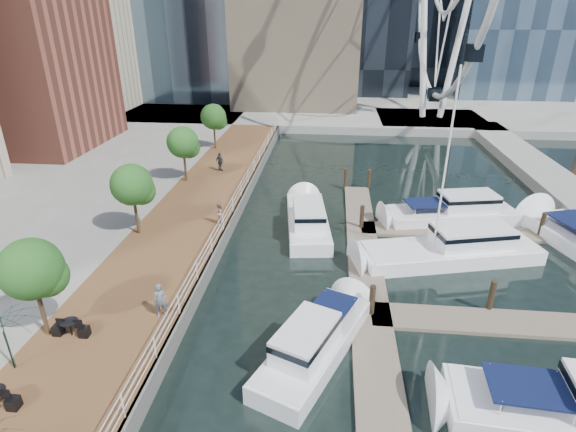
{
  "coord_description": "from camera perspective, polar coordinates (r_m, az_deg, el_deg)",
  "views": [
    {
      "loc": [
        0.7,
        -10.77,
        13.88
      ],
      "look_at": [
        -1.69,
        13.17,
        3.0
      ],
      "focal_mm": 28.0,
      "sensor_mm": 36.0,
      "label": 1
    }
  ],
  "objects": [
    {
      "name": "boardwalk",
      "position": [
        30.61,
        -13.42,
        -2.3
      ],
      "size": [
        6.0,
        60.0,
        1.0
      ],
      "primitive_type": "cube",
      "color": "brown",
      "rests_on": "ground"
    },
    {
      "name": "seawall",
      "position": [
        29.8,
        -7.94,
        -2.6
      ],
      "size": [
        0.25,
        60.0,
        1.0
      ],
      "primitive_type": "cube",
      "color": "#595954",
      "rests_on": "ground"
    },
    {
      "name": "land_far",
      "position": [
        113.56,
        5.55,
        17.46
      ],
      "size": [
        200.0,
        114.0,
        1.0
      ],
      "primitive_type": "cube",
      "color": "gray",
      "rests_on": "ground"
    },
    {
      "name": "pier",
      "position": [
        65.54,
        17.63,
        11.44
      ],
      "size": [
        14.0,
        12.0,
        1.0
      ],
      "primitive_type": "cube",
      "color": "gray",
      "rests_on": "ground"
    },
    {
      "name": "railing",
      "position": [
        29.37,
        -8.25,
        -0.81
      ],
      "size": [
        0.1,
        60.0,
        1.05
      ],
      "primitive_type": null,
      "color": "white",
      "rests_on": "boardwalk"
    },
    {
      "name": "floating_docks",
      "position": [
        25.74,
        21.42,
        -8.91
      ],
      "size": [
        16.0,
        34.0,
        2.6
      ],
      "color": "#6D6051",
      "rests_on": "ground"
    },
    {
      "name": "street_trees",
      "position": [
        29.18,
        -19.22,
        3.75
      ],
      "size": [
        2.6,
        42.6,
        4.6
      ],
      "color": "#3F2B1C",
      "rests_on": "ground"
    },
    {
      "name": "pedestrian_near",
      "position": [
        21.81,
        -15.9,
        -10.26
      ],
      "size": [
        0.7,
        0.56,
        1.67
      ],
      "primitive_type": "imported",
      "rotation": [
        0.0,
        0.0,
        0.3
      ],
      "color": "#525E6E",
      "rests_on": "boardwalk"
    },
    {
      "name": "pedestrian_mid",
      "position": [
        30.03,
        -8.8,
        0.31
      ],
      "size": [
        0.74,
        0.88,
        1.59
      ],
      "primitive_type": "imported",
      "rotation": [
        0.0,
        0.0,
        -1.77
      ],
      "color": "gray",
      "rests_on": "boardwalk"
    },
    {
      "name": "pedestrian_far",
      "position": [
        40.63,
        -8.62,
        6.81
      ],
      "size": [
        1.05,
        0.85,
        1.67
      ],
      "primitive_type": "imported",
      "rotation": [
        0.0,
        0.0,
        2.61
      ],
      "color": "#2D3339",
      "rests_on": "boardwalk"
    },
    {
      "name": "moored_yachts",
      "position": [
        28.78,
        20.85,
        -6.26
      ],
      "size": [
        23.98,
        33.3,
        11.5
      ],
      "color": "white",
      "rests_on": "ground"
    }
  ]
}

